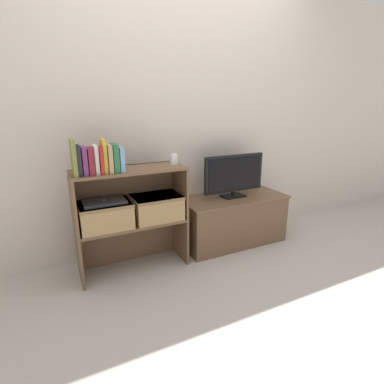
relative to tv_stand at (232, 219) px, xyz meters
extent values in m
plane|color=#BCB2A3|center=(-0.47, -0.23, -0.23)|extent=(16.00, 16.00, 0.00)
cube|color=beige|center=(-0.47, 0.26, 0.97)|extent=(10.00, 0.05, 2.40)
cube|color=brown|center=(0.00, 0.00, -0.01)|extent=(1.00, 0.45, 0.45)
cube|color=brown|center=(0.00, 0.00, 0.22)|extent=(1.02, 0.47, 0.02)
cube|color=black|center=(0.00, 0.00, 0.24)|extent=(0.22, 0.14, 0.02)
cylinder|color=black|center=(0.00, 0.00, 0.27)|extent=(0.04, 0.04, 0.04)
cube|color=black|center=(0.00, 0.00, 0.46)|extent=(0.62, 0.03, 0.35)
cube|color=black|center=(0.00, -0.02, 0.46)|extent=(0.57, 0.00, 0.31)
cube|color=brown|center=(-1.43, -0.06, -0.03)|extent=(0.02, 0.33, 0.41)
cube|color=brown|center=(-0.58, -0.06, -0.03)|extent=(0.02, 0.33, 0.41)
cube|color=brown|center=(-1.00, 0.09, -0.03)|extent=(0.82, 0.02, 0.41)
cube|color=brown|center=(-1.00, -0.06, 0.17)|extent=(0.82, 0.33, 0.02)
cube|color=brown|center=(-1.43, -0.06, 0.39)|extent=(0.02, 0.33, 0.44)
cube|color=brown|center=(-0.58, -0.06, 0.39)|extent=(0.02, 0.33, 0.44)
cube|color=brown|center=(-1.00, 0.09, 0.39)|extent=(0.82, 0.02, 0.44)
cube|color=brown|center=(-1.00, -0.06, 0.60)|extent=(0.82, 0.33, 0.02)
cube|color=olive|center=(-1.39, -0.12, 0.74)|extent=(0.03, 0.16, 0.25)
cube|color=#232328|center=(-1.36, -0.12, 0.72)|extent=(0.03, 0.12, 0.21)
cube|color=#6B2D66|center=(-1.33, -0.12, 0.71)|extent=(0.03, 0.14, 0.20)
cube|color=maroon|center=(-1.29, -0.12, 0.70)|extent=(0.04, 0.16, 0.18)
cube|color=silver|center=(-1.25, -0.12, 0.71)|extent=(0.03, 0.13, 0.20)
cube|color=#B22328|center=(-1.22, -0.12, 0.71)|extent=(0.02, 0.15, 0.19)
cube|color=gold|center=(-1.19, -0.12, 0.73)|extent=(0.03, 0.12, 0.24)
cube|color=tan|center=(-1.16, -0.12, 0.71)|extent=(0.03, 0.15, 0.20)
cube|color=#286638|center=(-1.12, -0.12, 0.71)|extent=(0.04, 0.15, 0.20)
cube|color=#709ECC|center=(-1.07, -0.12, 0.70)|extent=(0.03, 0.14, 0.18)
cube|color=white|center=(-0.63, -0.06, 0.66)|extent=(0.05, 0.03, 0.09)
cylinder|color=silver|center=(-0.63, -0.06, 0.71)|extent=(0.01, 0.01, 0.03)
cube|color=tan|center=(-1.21, -0.08, 0.28)|extent=(0.38, 0.29, 0.20)
cube|color=olive|center=(-1.21, -0.08, 0.36)|extent=(0.39, 0.29, 0.02)
cube|color=tan|center=(-0.80, -0.08, 0.28)|extent=(0.38, 0.29, 0.20)
cube|color=olive|center=(-0.80, -0.08, 0.36)|extent=(0.39, 0.29, 0.02)
cube|color=#2D2D33|center=(-1.21, -0.08, 0.38)|extent=(0.31, 0.21, 0.02)
cylinder|color=#99999E|center=(-1.21, -0.08, 0.40)|extent=(0.02, 0.02, 0.00)
camera|label=1|loc=(-1.56, -2.28, 1.09)|focal=28.00mm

